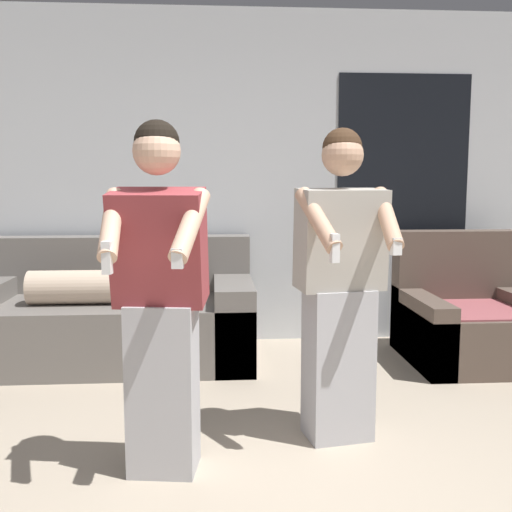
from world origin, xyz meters
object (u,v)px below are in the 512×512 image
(couch, at_px, (113,318))
(person_left, at_px, (160,300))
(person_right, at_px, (340,287))
(armchair, at_px, (470,321))

(couch, height_order, person_left, person_left)
(couch, relative_size, person_right, 1.30)
(person_left, relative_size, person_right, 1.00)
(armchair, xyz_separation_m, person_left, (-2.14, -1.60, 0.51))
(armchair, relative_size, person_left, 0.60)
(person_left, xyz_separation_m, person_right, (0.88, 0.31, -0.01))
(armchair, distance_m, person_left, 2.72)
(person_left, bearing_deg, person_right, 19.53)
(couch, relative_size, person_left, 1.30)
(person_right, bearing_deg, person_left, -160.47)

